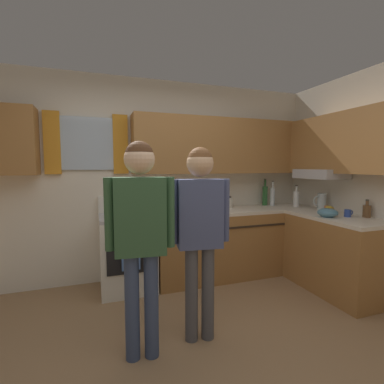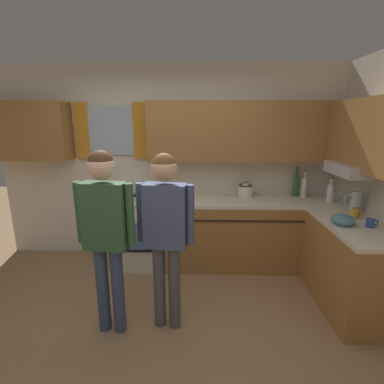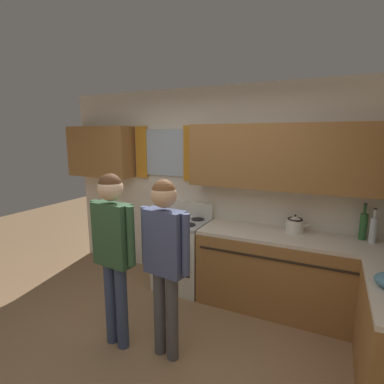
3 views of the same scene
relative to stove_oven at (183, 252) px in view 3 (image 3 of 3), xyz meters
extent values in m
plane|color=#93704C|center=(0.34, -1.54, -0.47)|extent=(12.00, 12.00, 0.00)
cube|color=silver|center=(0.34, 0.36, 0.83)|extent=(4.60, 0.10, 2.60)
cube|color=silver|center=(-0.41, 0.29, 1.28)|extent=(0.59, 0.03, 0.63)
cube|color=orange|center=(-0.80, 0.28, 1.28)|extent=(0.18, 0.04, 0.73)
cube|color=orange|center=(-0.03, 0.28, 1.28)|extent=(0.18, 0.04, 0.73)
cube|color=#9E6B38|center=(-1.45, 0.15, 1.28)|extent=(1.03, 0.32, 0.74)
cube|color=#9E6B38|center=(1.37, 0.15, 1.28)|extent=(2.53, 0.32, 0.74)
cube|color=#9E6B38|center=(1.49, 0.00, -0.04)|extent=(2.30, 0.62, 0.86)
cube|color=beige|center=(1.49, 0.00, 0.41)|extent=(2.30, 0.62, 0.04)
cube|color=#2D2319|center=(1.49, -0.32, 0.25)|extent=(2.18, 0.01, 0.02)
cube|color=silver|center=(0.00, 0.00, -0.04)|extent=(0.63, 0.62, 0.86)
cube|color=black|center=(0.00, -0.32, 0.01)|extent=(0.51, 0.01, 0.36)
cylinder|color=#ADADB2|center=(0.00, -0.34, 0.23)|extent=(0.51, 0.02, 0.02)
cube|color=#ADADB2|center=(0.00, 0.00, 0.41)|extent=(0.63, 0.62, 0.04)
cube|color=silver|center=(0.00, 0.27, 0.53)|extent=(0.63, 0.08, 0.20)
cylinder|color=black|center=(-0.16, -0.14, 0.44)|extent=(0.17, 0.17, 0.01)
cylinder|color=black|center=(0.16, -0.14, 0.44)|extent=(0.17, 0.17, 0.01)
cylinder|color=black|center=(-0.16, 0.13, 0.44)|extent=(0.17, 0.17, 0.01)
cylinder|color=black|center=(0.16, 0.13, 0.44)|extent=(0.17, 0.17, 0.01)
cube|color=#4C72B7|center=(0.00, -0.35, 0.05)|extent=(0.20, 0.02, 0.34)
cylinder|color=#2D6633|center=(2.05, 0.20, 0.57)|extent=(0.08, 0.08, 0.28)
cylinder|color=#2D6633|center=(2.05, 0.20, 0.76)|extent=(0.03, 0.03, 0.10)
cylinder|color=#3F382D|center=(2.05, 0.20, 0.82)|extent=(0.03, 0.03, 0.02)
cylinder|color=silver|center=(2.13, 0.13, 0.56)|extent=(0.07, 0.07, 0.26)
cylinder|color=silver|center=(2.13, 0.13, 0.74)|extent=(0.03, 0.03, 0.09)
cylinder|color=#3F382D|center=(2.13, 0.13, 0.79)|extent=(0.03, 0.03, 0.02)
cylinder|color=silver|center=(1.37, 0.14, 0.50)|extent=(0.20, 0.20, 0.14)
cone|color=silver|center=(1.37, 0.14, 0.60)|extent=(0.18, 0.18, 0.05)
sphere|color=black|center=(1.37, 0.14, 0.63)|extent=(0.02, 0.02, 0.02)
cone|color=silver|center=(1.50, 0.14, 0.53)|extent=(0.09, 0.04, 0.07)
torus|color=black|center=(1.37, 0.14, 0.59)|extent=(0.17, 0.17, 0.02)
cylinder|color=#38476B|center=(0.04, -1.31, -0.06)|extent=(0.11, 0.11, 0.82)
cylinder|color=#38476B|center=(-0.11, -1.29, -0.06)|extent=(0.11, 0.11, 0.82)
cube|color=#335938|center=(-0.04, -1.30, 0.64)|extent=(0.39, 0.20, 0.58)
cylinder|color=#335938|center=(0.19, -1.33, 0.66)|extent=(0.07, 0.07, 0.53)
cylinder|color=#335938|center=(-0.26, -1.28, 0.66)|extent=(0.07, 0.07, 0.53)
sphere|color=beige|center=(-0.04, -1.30, 1.06)|extent=(0.23, 0.23, 0.23)
sphere|color=#4C2D19|center=(-0.04, -1.30, 1.09)|extent=(0.21, 0.21, 0.21)
cylinder|color=#4C4C51|center=(0.54, -1.24, -0.07)|extent=(0.11, 0.11, 0.80)
cylinder|color=#4C4C51|center=(0.39, -1.22, -0.07)|extent=(0.11, 0.11, 0.80)
cube|color=#47517A|center=(0.47, -1.23, 0.62)|extent=(0.39, 0.20, 0.57)
cylinder|color=#47517A|center=(0.68, -1.26, 0.64)|extent=(0.07, 0.07, 0.52)
cylinder|color=#47517A|center=(0.25, -1.20, 0.64)|extent=(0.07, 0.07, 0.52)
sphere|color=#DBAD84|center=(0.47, -1.23, 1.04)|extent=(0.22, 0.22, 0.22)
sphere|color=brown|center=(0.47, -1.23, 1.06)|extent=(0.20, 0.20, 0.20)
camera|label=1|loc=(-0.35, -3.37, 1.01)|focal=26.21mm
camera|label=2|loc=(0.76, -3.57, 1.43)|focal=26.82mm
camera|label=3|loc=(1.73, -3.32, 1.52)|focal=27.98mm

